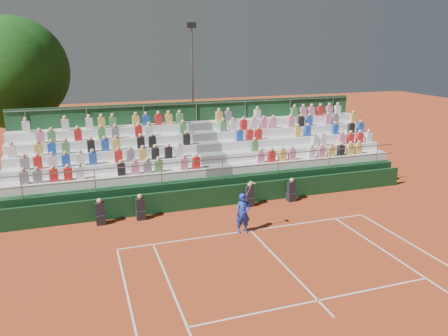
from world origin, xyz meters
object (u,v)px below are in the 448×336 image
object	(u,v)px
tree_east	(14,71)
floodlight_mast	(192,82)
tennis_player	(243,213)
tree_west	(7,75)

from	to	relation	value
tree_east	floodlight_mast	distance (m)	10.81
tennis_player	floodlight_mast	size ratio (longest dim) A/B	0.25
tree_east	floodlight_mast	bearing A→B (deg)	-0.66
tennis_player	tree_east	bearing A→B (deg)	125.57
tree_east	tennis_player	bearing A→B (deg)	-54.43
tree_east	floodlight_mast	world-z (taller)	tree_east
tennis_player	tree_west	xyz separation A→B (m)	(-9.72, 12.64, 5.01)
tree_west	tree_east	bearing A→B (deg)	60.27
tree_west	floodlight_mast	size ratio (longest dim) A/B	1.01
tree_west	floodlight_mast	xyz separation A→B (m)	(11.08, 0.40, -0.73)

